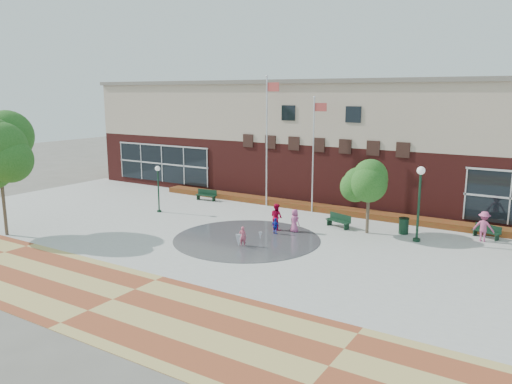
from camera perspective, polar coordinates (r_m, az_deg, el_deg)
The scene contains 22 objects.
ground at distance 26.34m, azimuth -4.65°, elevation -7.01°, with size 120.00×120.00×0.00m, color #666056.
plaza_concrete at distance 29.50m, azimuth 0.00°, elevation -4.95°, with size 46.00×18.00×0.01m, color #A8A8A0.
paver_band at distance 21.51m, azimuth -16.06°, elevation -11.74°, with size 46.00×6.00×0.01m, color brown.
splash_pad at distance 28.69m, azimuth -1.06°, elevation -5.42°, with size 8.40×8.40×0.01m, color #383A3D.
library_building at distance 40.55m, azimuth 10.19°, elevation 6.01°, with size 44.40×10.40×9.20m.
flower_bed at distance 35.96m, azimuth 6.43°, elevation -2.05°, with size 26.00×1.20×0.40m, color #9E0A0E.
flagpole_left at distance 36.19m, azimuth 1.30°, elevation 6.57°, with size 1.11×0.18×9.47m.
flagpole_right at distance 34.53m, azimuth 6.63°, elevation 4.96°, with size 0.99×0.16×8.03m.
lamp_left at distance 35.31m, azimuth -11.12°, elevation 0.94°, with size 0.35×0.35×3.28m.
lamp_right at distance 29.07m, azimuth 18.17°, elevation -0.37°, with size 0.45×0.45×4.28m.
bench_left at distance 38.95m, azimuth -5.72°, elevation -0.58°, with size 1.73×0.64×0.85m.
bench_mid at distance 31.48m, azimuth 9.37°, elevation -3.54°, with size 1.76×1.01×0.85m.
bench_right at distance 31.73m, azimuth 24.82°, elevation -4.38°, with size 1.62×0.98×0.79m.
trash_can at distance 30.89m, azimuth 16.53°, elevation -3.72°, with size 0.60×0.60×0.99m.
tree_mid at distance 29.88m, azimuth 12.82°, elevation 1.64°, with size 2.76×2.76×4.65m.
water_jet_a at distance 27.31m, azimuth -2.00°, elevation -6.31°, with size 0.35×0.35×0.67m, color white.
water_jet_b at distance 28.56m, azimuth 0.50°, elevation -5.51°, with size 0.19×0.19×0.44m, color white.
child_splash at distance 27.31m, azimuth -1.52°, elevation -5.08°, with size 0.41×0.27×1.12m, color #C74E64.
adult_red at distance 30.42m, azimuth 2.35°, elevation -2.86°, with size 0.80×0.62×1.65m, color #BE0531.
adult_pink at distance 30.00m, azimuth 4.43°, elevation -3.30°, with size 0.70×0.45×1.42m, color #C7558C.
child_blue at distance 29.54m, azimuth 2.24°, elevation -3.94°, with size 0.58×0.24×1.00m, color #1929B5.
person_bench at distance 30.83m, azimuth 24.58°, elevation -3.62°, with size 1.12×0.65×1.74m, color #C24E7F.
Camera 1 is at (14.99, -20.02, 8.27)m, focal length 35.00 mm.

